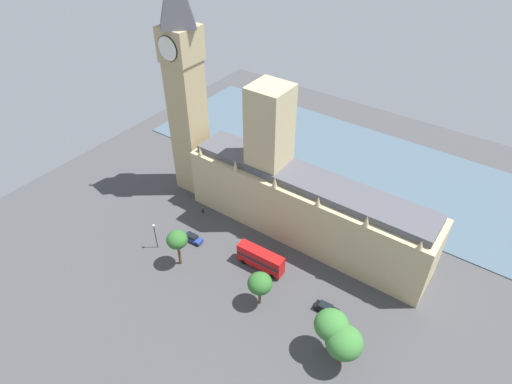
# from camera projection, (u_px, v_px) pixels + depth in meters

# --- Properties ---
(ground_plane) EXTENTS (139.64, 139.64, 0.00)m
(ground_plane) POSITION_uv_depth(u_px,v_px,m) (300.00, 238.00, 99.80)
(ground_plane) COLOR #424244
(river_thames) EXTENTS (40.26, 125.68, 0.25)m
(river_thames) POSITION_uv_depth(u_px,v_px,m) (363.00, 166.00, 121.91)
(river_thames) COLOR #475B6B
(river_thames) RESTS_ON ground
(parliament_building) EXTENTS (11.81, 56.97, 33.79)m
(parliament_building) POSITION_uv_depth(u_px,v_px,m) (300.00, 199.00, 96.05)
(parliament_building) COLOR tan
(parliament_building) RESTS_ON ground
(clock_tower) EXTENTS (7.70, 7.70, 56.46)m
(clock_tower) POSITION_uv_depth(u_px,v_px,m) (184.00, 80.00, 97.67)
(clock_tower) COLOR tan
(clock_tower) RESTS_ON ground
(car_blue_opposite_hall) EXTENTS (2.02, 4.84, 1.74)m
(car_blue_opposite_hall) POSITION_uv_depth(u_px,v_px,m) (193.00, 238.00, 98.46)
(car_blue_opposite_hall) COLOR navy
(car_blue_opposite_hall) RESTS_ON ground
(double_decker_bus_by_river_gate) EXTENTS (2.92, 10.57, 4.75)m
(double_decker_bus_by_river_gate) POSITION_uv_depth(u_px,v_px,m) (261.00, 259.00, 91.12)
(double_decker_bus_by_river_gate) COLOR red
(double_decker_bus_by_river_gate) RESTS_ON ground
(car_black_far_end) EXTENTS (2.26, 4.82, 1.74)m
(car_black_far_end) POSITION_uv_depth(u_px,v_px,m) (326.00, 308.00, 83.40)
(car_black_far_end) COLOR black
(car_black_far_end) RESTS_ON ground
(pedestrian_leading) EXTENTS (0.48, 0.59, 1.65)m
(pedestrian_leading) POSITION_uv_depth(u_px,v_px,m) (203.00, 210.00, 106.19)
(pedestrian_leading) COLOR black
(pedestrian_leading) RESTS_ON ground
(plane_tree_under_trees) EXTENTS (4.75, 4.75, 7.81)m
(plane_tree_under_trees) POSITION_uv_depth(u_px,v_px,m) (260.00, 284.00, 81.96)
(plane_tree_under_trees) COLOR brown
(plane_tree_under_trees) RESTS_ON ground
(plane_tree_kerbside) EXTENTS (5.90, 5.90, 9.82)m
(plane_tree_kerbside) POSITION_uv_depth(u_px,v_px,m) (331.00, 325.00, 73.04)
(plane_tree_kerbside) COLOR brown
(plane_tree_kerbside) RESTS_ON ground
(plane_tree_midblock) EXTENTS (4.41, 4.41, 8.92)m
(plane_tree_midblock) POSITION_uv_depth(u_px,v_px,m) (177.00, 240.00, 89.36)
(plane_tree_midblock) COLOR brown
(plane_tree_midblock) RESTS_ON ground
(plane_tree_near_tower) EXTENTS (6.32, 6.32, 8.94)m
(plane_tree_near_tower) POSITION_uv_depth(u_px,v_px,m) (344.00, 342.00, 71.63)
(plane_tree_near_tower) COLOR brown
(plane_tree_near_tower) RESTS_ON ground
(street_lamp_corner) EXTENTS (0.56, 0.56, 6.84)m
(street_lamp_corner) POSITION_uv_depth(u_px,v_px,m) (155.00, 232.00, 94.49)
(street_lamp_corner) COLOR black
(street_lamp_corner) RESTS_ON ground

